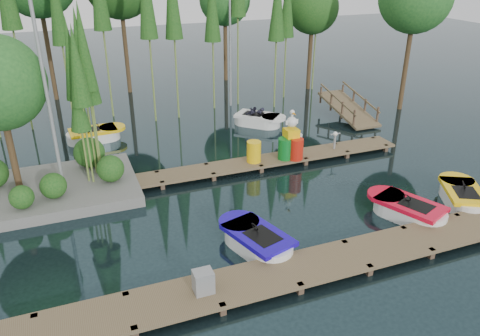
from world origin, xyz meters
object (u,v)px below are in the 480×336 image
object	(u,v)px
utility_cabinet	(203,282)
boat_blue	(257,241)
island	(25,111)
boat_yellow_far	(95,135)
boat_red	(408,210)
drum_cluster	(292,144)
yellow_barrel	(254,152)

from	to	relation	value
utility_cabinet	boat_blue	bearing A→B (deg)	37.23
utility_cabinet	island	bearing A→B (deg)	116.39
island	boat_yellow_far	size ratio (longest dim) A/B	2.40
boat_red	drum_cluster	world-z (taller)	drum_cluster
boat_blue	boat_yellow_far	size ratio (longest dim) A/B	1.08
boat_blue	drum_cluster	xyz separation A→B (m)	(3.80, 5.20, 0.63)
island	boat_red	distance (m)	13.40
utility_cabinet	yellow_barrel	distance (m)	8.23
boat_yellow_far	yellow_barrel	bearing A→B (deg)	-28.13
island	yellow_barrel	bearing A→B (deg)	-5.52
boat_yellow_far	island	bearing A→B (deg)	-100.54
boat_red	utility_cabinet	bearing A→B (deg)	168.44
yellow_barrel	drum_cluster	distance (m)	1.66
island	boat_yellow_far	bearing A→B (deg)	63.63
boat_red	utility_cabinet	xyz separation A→B (m)	(-7.59, -1.49, 0.33)
boat_yellow_far	drum_cluster	world-z (taller)	drum_cluster
island	yellow_barrel	xyz separation A→B (m)	(8.18, -0.79, -2.45)
yellow_barrel	island	bearing A→B (deg)	174.48
boat_red	yellow_barrel	size ratio (longest dim) A/B	3.48
boat_yellow_far	yellow_barrel	xyz separation A→B (m)	(5.80, -5.59, 0.45)
yellow_barrel	utility_cabinet	bearing A→B (deg)	-121.67
boat_red	yellow_barrel	bearing A→B (deg)	98.08
boat_yellow_far	drum_cluster	distance (m)	9.43
boat_red	drum_cluster	distance (m)	5.64
drum_cluster	island	bearing A→B (deg)	174.51
island	yellow_barrel	size ratio (longest dim) A/B	7.73
drum_cluster	boat_yellow_far	bearing A→B (deg)	142.34
boat_red	drum_cluster	bearing A→B (deg)	84.27
island	boat_blue	distance (m)	9.09
boat_yellow_far	utility_cabinet	world-z (taller)	boat_yellow_far
boat_red	boat_blue	bearing A→B (deg)	155.73
utility_cabinet	boat_red	bearing A→B (deg)	11.09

